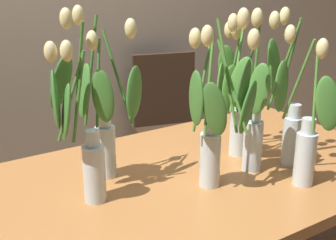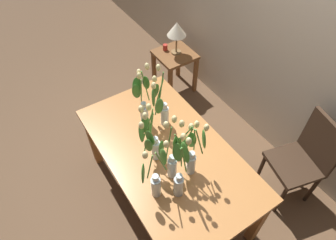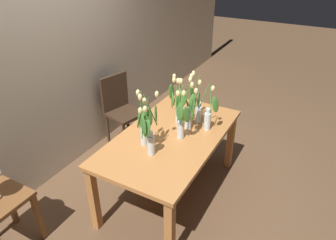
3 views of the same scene
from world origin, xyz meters
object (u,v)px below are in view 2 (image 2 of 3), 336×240
object	(u,v)px
tulip_vase_0	(161,107)
tulip_vase_5	(190,151)
table_lamp	(177,30)
tulip_vase_4	(151,140)
tulip_vase_1	(143,102)
tulip_vase_3	(173,159)
tulip_vase_2	(155,179)
side_table	(175,61)
dining_table	(167,157)
tulip_vase_6	(180,175)
pillar_candle	(165,47)
dining_chair	(304,157)

from	to	relation	value
tulip_vase_0	tulip_vase_5	bearing A→B (deg)	-8.54
table_lamp	tulip_vase_4	bearing A→B (deg)	-40.56
tulip_vase_4	tulip_vase_1	bearing A→B (deg)	158.74
tulip_vase_1	tulip_vase_3	bearing A→B (deg)	-8.93
tulip_vase_2	tulip_vase_3	distance (m)	0.19
tulip_vase_1	side_table	size ratio (longest dim) A/B	1.05
dining_table	side_table	bearing A→B (deg)	143.60
tulip_vase_2	tulip_vase_6	xyz separation A→B (m)	(0.07, 0.15, 0.02)
tulip_vase_0	side_table	bearing A→B (deg)	140.88
tulip_vase_2	tulip_vase_3	world-z (taller)	tulip_vase_3
tulip_vase_2	tulip_vase_6	world-z (taller)	tulip_vase_6
table_lamp	pillar_candle	size ratio (longest dim) A/B	5.31
side_table	table_lamp	xyz separation A→B (m)	(-0.00, 0.02, 0.42)
dining_table	tulip_vase_4	distance (m)	0.34
tulip_vase_3	table_lamp	xyz separation A→B (m)	(-1.47, 1.03, -0.06)
side_table	tulip_vase_3	bearing A→B (deg)	-34.59
tulip_vase_2	tulip_vase_5	bearing A→B (deg)	96.26
tulip_vase_3	side_table	world-z (taller)	tulip_vase_3
tulip_vase_4	table_lamp	bearing A→B (deg)	139.44
tulip_vase_0	tulip_vase_6	distance (m)	0.63
tulip_vase_4	side_table	world-z (taller)	tulip_vase_4
tulip_vase_5	tulip_vase_6	bearing A→B (deg)	-55.70
tulip_vase_2	side_table	distance (m)	2.00
tulip_vase_3	tulip_vase_5	world-z (taller)	tulip_vase_3
tulip_vase_2	pillar_candle	distance (m)	2.03
tulip_vase_2	tulip_vase_3	xyz separation A→B (m)	(-0.07, 0.18, -0.00)
tulip_vase_6	dining_chair	world-z (taller)	tulip_vase_6
tulip_vase_4	tulip_vase_5	xyz separation A→B (m)	(0.23, 0.18, -0.00)
tulip_vase_1	tulip_vase_6	world-z (taller)	tulip_vase_1
tulip_vase_0	side_table	size ratio (longest dim) A/B	1.05
dining_table	side_table	xyz separation A→B (m)	(-1.27, 0.93, -0.22)
dining_chair	side_table	distance (m)	1.85
side_table	tulip_vase_2	bearing A→B (deg)	-37.96
tulip_vase_1	dining_table	bearing A→B (deg)	-2.35
tulip_vase_1	side_table	distance (m)	1.38
dining_table	tulip_vase_5	xyz separation A→B (m)	(0.23, 0.04, 0.31)
tulip_vase_2	side_table	size ratio (longest dim) A/B	0.94
dining_table	tulip_vase_0	distance (m)	0.41
tulip_vase_3	side_table	distance (m)	1.84
table_lamp	pillar_candle	world-z (taller)	table_lamp
tulip_vase_4	pillar_candle	distance (m)	1.76
pillar_candle	tulip_vase_1	bearing A→B (deg)	-40.49
tulip_vase_1	dining_chair	distance (m)	1.47
tulip_vase_3	tulip_vase_4	size ratio (longest dim) A/B	0.98
tulip_vase_0	tulip_vase_1	distance (m)	0.16
tulip_vase_0	table_lamp	distance (m)	1.32
tulip_vase_3	side_table	xyz separation A→B (m)	(-1.46, 1.01, -0.49)
tulip_vase_6	side_table	size ratio (longest dim) A/B	1.01
dining_table	tulip_vase_0	xyz separation A→B (m)	(-0.26, 0.11, 0.30)
tulip_vase_5	table_lamp	bearing A→B (deg)	148.65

